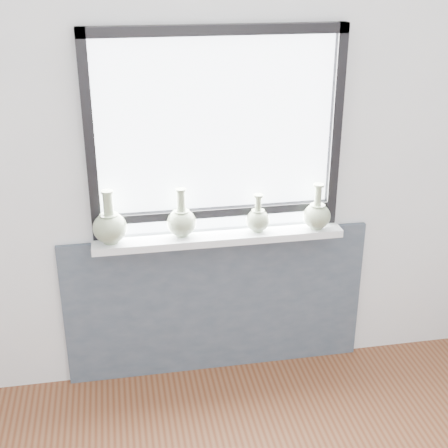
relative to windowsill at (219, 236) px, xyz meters
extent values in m
cube|color=silver|center=(0.00, 0.10, 0.42)|extent=(3.60, 0.02, 2.60)
cube|color=#47505E|center=(0.00, 0.07, -0.45)|extent=(1.70, 0.03, 0.86)
cube|color=silver|center=(0.00, 0.00, 0.00)|extent=(1.32, 0.18, 0.04)
cube|color=black|center=(-0.62, 0.05, 0.55)|extent=(0.05, 0.06, 1.05)
cube|color=black|center=(0.62, 0.05, 0.55)|extent=(0.05, 0.06, 1.05)
cube|color=black|center=(0.00, 0.05, 1.04)|extent=(1.30, 0.06, 0.05)
cube|color=black|center=(0.00, 0.05, 0.12)|extent=(1.20, 0.05, 0.04)
cube|color=white|center=(0.00, 0.08, 0.52)|extent=(1.20, 0.01, 1.00)
cylinder|color=gray|center=(-0.56, -0.01, 0.02)|extent=(0.08, 0.08, 0.01)
ellipsoid|color=gray|center=(-0.56, -0.01, 0.10)|extent=(0.17, 0.17, 0.16)
cone|color=gray|center=(-0.56, -0.01, 0.16)|extent=(0.10, 0.10, 0.03)
cylinder|color=gray|center=(-0.56, -0.01, 0.22)|extent=(0.05, 0.05, 0.13)
cylinder|color=gray|center=(-0.56, -0.01, 0.29)|extent=(0.06, 0.06, 0.01)
cylinder|color=gray|center=(-0.19, 0.01, 0.02)|extent=(0.07, 0.07, 0.01)
ellipsoid|color=gray|center=(-0.19, 0.01, 0.09)|extent=(0.15, 0.15, 0.14)
cone|color=gray|center=(-0.19, 0.01, 0.15)|extent=(0.09, 0.09, 0.03)
cylinder|color=gray|center=(-0.19, 0.01, 0.20)|extent=(0.04, 0.04, 0.13)
cylinder|color=gray|center=(-0.19, 0.01, 0.27)|extent=(0.05, 0.05, 0.01)
cylinder|color=gray|center=(0.21, -0.01, 0.02)|extent=(0.06, 0.06, 0.01)
ellipsoid|color=gray|center=(0.21, -0.01, 0.08)|extent=(0.13, 0.13, 0.12)
cone|color=gray|center=(0.21, -0.01, 0.12)|extent=(0.07, 0.07, 0.03)
cylinder|color=gray|center=(0.21, -0.01, 0.17)|extent=(0.03, 0.03, 0.09)
cylinder|color=gray|center=(0.21, -0.01, 0.22)|extent=(0.05, 0.05, 0.01)
cylinder|color=gray|center=(0.53, -0.03, 0.02)|extent=(0.07, 0.07, 0.01)
ellipsoid|color=gray|center=(0.53, -0.03, 0.09)|extent=(0.15, 0.15, 0.14)
cone|color=gray|center=(0.53, -0.03, 0.14)|extent=(0.08, 0.08, 0.03)
cylinder|color=gray|center=(0.53, -0.03, 0.20)|extent=(0.04, 0.04, 0.12)
cylinder|color=gray|center=(0.53, -0.03, 0.26)|extent=(0.06, 0.06, 0.01)
camera|label=1|loc=(-0.51, -2.95, 1.37)|focal=50.00mm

